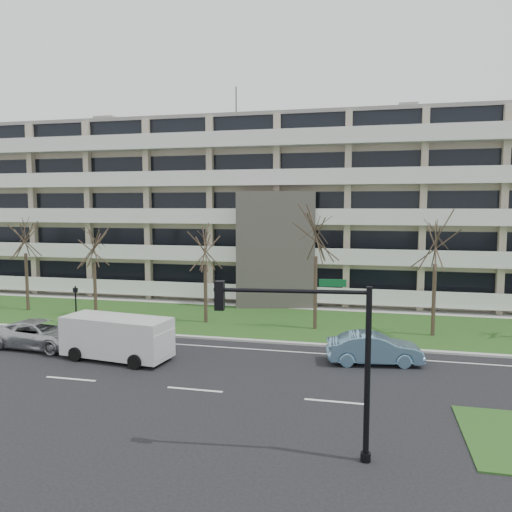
% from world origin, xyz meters
% --- Properties ---
extents(ground, '(160.00, 160.00, 0.00)m').
position_xyz_m(ground, '(0.00, 0.00, 0.00)').
color(ground, black).
rests_on(ground, ground).
extents(grass_verge, '(90.00, 10.00, 0.06)m').
position_xyz_m(grass_verge, '(0.00, 13.00, 0.03)').
color(grass_verge, '#254A18').
rests_on(grass_verge, ground).
extents(curb, '(90.00, 0.35, 0.12)m').
position_xyz_m(curb, '(0.00, 8.00, 0.06)').
color(curb, '#B2B2AD').
rests_on(curb, ground).
extents(sidewalk, '(90.00, 2.00, 0.08)m').
position_xyz_m(sidewalk, '(0.00, 18.50, 0.04)').
color(sidewalk, '#B2B2AD').
rests_on(sidewalk, ground).
extents(lane_edge_line, '(90.00, 0.12, 0.01)m').
position_xyz_m(lane_edge_line, '(0.00, 6.50, 0.01)').
color(lane_edge_line, white).
rests_on(lane_edge_line, ground).
extents(apartment_building, '(60.50, 15.10, 18.75)m').
position_xyz_m(apartment_building, '(-0.01, 25.32, 7.61)').
color(apartment_building, beige).
rests_on(apartment_building, ground).
extents(silver_pickup, '(5.67, 2.94, 1.53)m').
position_xyz_m(silver_pickup, '(-10.57, 4.18, 0.76)').
color(silver_pickup, '#B0B2B7').
rests_on(silver_pickup, ground).
extents(blue_sedan, '(4.90, 2.36, 1.55)m').
position_xyz_m(blue_sedan, '(7.54, 5.42, 0.77)').
color(blue_sedan, '#6F9DC0').
rests_on(blue_sedan, ground).
extents(white_van, '(5.90, 2.90, 2.20)m').
position_xyz_m(white_van, '(-5.31, 3.20, 1.32)').
color(white_van, silver).
rests_on(white_van, ground).
extents(traffic_signal, '(4.89, 0.81, 5.68)m').
position_xyz_m(traffic_signal, '(5.64, -4.71, 3.68)').
color(traffic_signal, black).
rests_on(traffic_signal, ground).
extents(pedestrian_signal, '(0.27, 0.22, 2.67)m').
position_xyz_m(pedestrian_signal, '(-11.52, 9.10, 1.70)').
color(pedestrian_signal, black).
rests_on(pedestrian_signal, ground).
extents(tree_1, '(3.89, 3.89, 7.78)m').
position_xyz_m(tree_1, '(-17.88, 12.64, 6.05)').
color(tree_1, '#382B21').
rests_on(tree_1, ground).
extents(tree_2, '(3.48, 3.48, 6.97)m').
position_xyz_m(tree_2, '(-11.66, 11.73, 5.41)').
color(tree_2, '#382B21').
rests_on(tree_2, ground).
extents(tree_3, '(3.47, 3.47, 6.95)m').
position_xyz_m(tree_3, '(-3.50, 11.87, 5.40)').
color(tree_3, '#382B21').
rests_on(tree_3, ground).
extents(tree_4, '(4.21, 4.21, 8.42)m').
position_xyz_m(tree_4, '(3.91, 11.69, 6.55)').
color(tree_4, '#382B21').
rests_on(tree_4, ground).
extents(tree_5, '(3.94, 3.94, 7.88)m').
position_xyz_m(tree_5, '(11.07, 11.64, 6.13)').
color(tree_5, '#382B21').
rests_on(tree_5, ground).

